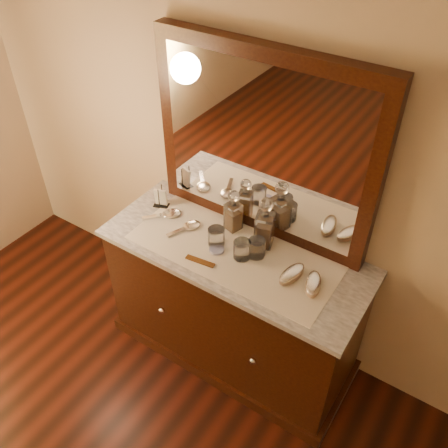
{
  "coord_description": "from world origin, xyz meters",
  "views": [
    {
      "loc": [
        0.96,
        0.4,
        2.57
      ],
      "look_at": [
        0.0,
        1.85,
        1.1
      ],
      "focal_mm": 38.57,
      "sensor_mm": 36.0,
      "label": 1
    }
  ],
  "objects": [
    {
      "name": "dresser_cabinet",
      "position": [
        0.0,
        1.96,
        0.41
      ],
      "size": [
        1.4,
        0.55,
        0.82
      ],
      "primitive_type": "cube",
      "color": "black",
      "rests_on": "floor"
    },
    {
      "name": "dresser_plinth",
      "position": [
        0.0,
        1.96,
        0.04
      ],
      "size": [
        1.46,
        0.59,
        0.08
      ],
      "primitive_type": "cube",
      "color": "black",
      "rests_on": "floor"
    },
    {
      "name": "knob_left",
      "position": [
        -0.3,
        1.67,
        0.45
      ],
      "size": [
        0.04,
        0.04,
        0.04
      ],
      "primitive_type": "sphere",
      "color": "silver",
      "rests_on": "dresser_cabinet"
    },
    {
      "name": "knob_right",
      "position": [
        0.3,
        1.67,
        0.45
      ],
      "size": [
        0.04,
        0.04,
        0.04
      ],
      "primitive_type": "sphere",
      "color": "silver",
      "rests_on": "dresser_cabinet"
    },
    {
      "name": "marble_top",
      "position": [
        0.0,
        1.96,
        0.83
      ],
      "size": [
        1.44,
        0.59,
        0.03
      ],
      "primitive_type": "cube",
      "color": "white",
      "rests_on": "dresser_cabinet"
    },
    {
      "name": "mirror_frame",
      "position": [
        0.0,
        2.2,
        1.35
      ],
      "size": [
        1.2,
        0.08,
        1.0
      ],
      "primitive_type": "cube",
      "color": "black",
      "rests_on": "marble_top"
    },
    {
      "name": "mirror_glass",
      "position": [
        0.0,
        2.17,
        1.35
      ],
      "size": [
        1.06,
        0.01,
        0.86
      ],
      "primitive_type": "cube",
      "color": "white",
      "rests_on": "marble_top"
    },
    {
      "name": "lace_runner",
      "position": [
        0.0,
        1.94,
        0.85
      ],
      "size": [
        1.1,
        0.45,
        0.0
      ],
      "primitive_type": "cube",
      "color": "silver",
      "rests_on": "marble_top"
    },
    {
      "name": "pin_dish",
      "position": [
        -0.07,
        1.9,
        0.86
      ],
      "size": [
        0.08,
        0.08,
        0.01
      ],
      "primitive_type": "cylinder",
      "rotation": [
        0.0,
        0.0,
        -0.08
      ],
      "color": "silver",
      "rests_on": "lace_runner"
    },
    {
      "name": "comb",
      "position": [
        -0.1,
        1.78,
        0.86
      ],
      "size": [
        0.16,
        0.05,
        0.01
      ],
      "primitive_type": "cube",
      "rotation": [
        0.0,
        0.0,
        0.13
      ],
      "color": "brown",
      "rests_on": "lace_runner"
    },
    {
      "name": "napkin_rack",
      "position": [
        -0.56,
        2.04,
        0.9
      ],
      "size": [
        0.1,
        0.08,
        0.13
      ],
      "color": "black",
      "rests_on": "marble_top"
    },
    {
      "name": "decanter_left",
      "position": [
        -0.1,
        2.1,
        0.95
      ],
      "size": [
        0.09,
        0.09,
        0.25
      ],
      "color": "#8B5014",
      "rests_on": "lace_runner"
    },
    {
      "name": "decanter_right",
      "position": [
        0.1,
        2.08,
        0.97
      ],
      "size": [
        0.11,
        0.11,
        0.3
      ],
      "color": "#8B5014",
      "rests_on": "lace_runner"
    },
    {
      "name": "brush_near",
      "position": [
        0.34,
        1.94,
        0.88
      ],
      "size": [
        0.1,
        0.18,
        0.05
      ],
      "color": "#9F7E61",
      "rests_on": "lace_runner"
    },
    {
      "name": "brush_far",
      "position": [
        0.45,
        1.94,
        0.88
      ],
      "size": [
        0.12,
        0.18,
        0.05
      ],
      "color": "#9F7E61",
      "rests_on": "lace_runner"
    },
    {
      "name": "hand_mirror_outer",
      "position": [
        -0.47,
        1.99,
        0.86
      ],
      "size": [
        0.19,
        0.2,
        0.02
      ],
      "color": "silver",
      "rests_on": "lace_runner"
    },
    {
      "name": "hand_mirror_inner",
      "position": [
        -0.3,
        1.97,
        0.86
      ],
      "size": [
        0.13,
        0.21,
        0.02
      ],
      "color": "silver",
      "rests_on": "lace_runner"
    },
    {
      "name": "tumblers",
      "position": [
        0.02,
        1.95,
        0.9
      ],
      "size": [
        0.31,
        0.14,
        0.1
      ],
      "color": "white",
      "rests_on": "lace_runner"
    }
  ]
}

